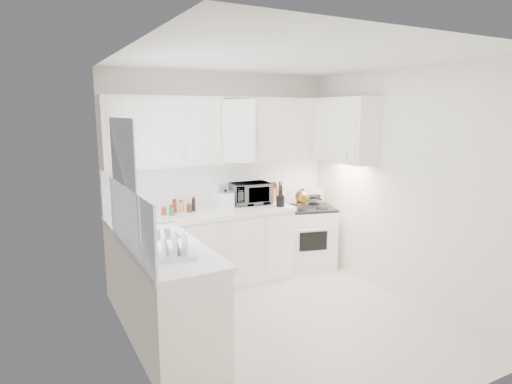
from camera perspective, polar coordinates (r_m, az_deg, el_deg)
floor at (r=4.65m, az=4.31°, el=-16.77°), size 3.20×3.20×0.00m
ceiling at (r=4.16m, az=4.81°, el=16.99°), size 3.20×3.20×0.00m
wall_back at (r=5.60m, az=-4.40°, el=1.97°), size 3.00×0.00×3.00m
wall_front at (r=3.04m, az=21.28°, el=-5.99°), size 3.00×0.00×3.00m
wall_left at (r=3.64m, az=-15.72°, el=-3.03°), size 0.00×3.20×3.20m
wall_right at (r=5.18m, az=18.62°, el=0.75°), size 0.00×3.20×3.20m
window_blinds at (r=3.93m, az=-16.76°, el=1.62°), size 0.06×0.96×1.06m
lower_cabinets_back at (r=5.38m, az=-6.77°, el=-7.74°), size 2.22×0.60×0.90m
lower_cabinets_left at (r=4.16m, az=-11.63°, el=-13.48°), size 0.60×1.60×0.90m
countertop_back at (r=5.24m, az=-6.84°, el=-2.83°), size 2.24×0.64×0.05m
countertop_left at (r=4.00m, az=-11.74°, el=-7.22°), size 0.64×1.62×0.05m
backsplash_back at (r=5.61m, az=-4.35°, el=1.20°), size 2.98×0.02×0.55m
backsplash_left at (r=3.85m, az=-16.19°, el=-3.47°), size 0.02×1.60×0.55m
upper_cabinets_back at (r=5.43m, az=-3.71°, el=3.83°), size 3.00×0.33×0.80m
upper_cabinets_right at (r=5.63m, az=11.47°, el=3.88°), size 0.33×0.90×0.80m
sink at (r=4.28m, az=-13.18°, el=-4.07°), size 0.42×0.38×0.30m
stove at (r=6.03m, az=6.55°, el=-4.80°), size 0.83×0.74×1.09m
tea_kettle at (r=5.69m, az=6.09°, el=-0.50°), size 0.29×0.27×0.22m
frying_pan at (r=6.17m, az=7.15°, el=-0.44°), size 0.35×0.52×0.04m
microwave at (r=5.61m, az=-0.76°, el=0.13°), size 0.52×0.31×0.34m
rice_cooker at (r=5.41m, az=-4.00°, el=-0.85°), size 0.27×0.27×0.23m
paper_towel at (r=5.52m, az=-5.26°, el=-0.45°), size 0.12×0.12×0.27m
utensil_crock at (r=5.46m, az=3.22°, el=-0.20°), size 0.14×0.14×0.33m
dish_rack at (r=3.65m, az=-11.52°, el=-6.57°), size 0.48×0.39×0.24m
spice_left_0 at (r=5.20m, az=-12.11°, el=-2.09°), size 0.06×0.06×0.13m
spice_left_1 at (r=5.14m, az=-11.02°, el=-2.21°), size 0.06×0.06×0.13m
spice_left_2 at (r=5.24m, az=-10.54°, el=-1.93°), size 0.06×0.06×0.13m
spice_left_3 at (r=5.18m, az=-9.44°, el=-2.04°), size 0.06×0.06×0.13m
spice_left_4 at (r=5.29m, az=-9.00°, el=-1.78°), size 0.06×0.06×0.13m
spice_left_5 at (r=5.23m, az=-7.89°, el=-1.88°), size 0.06×0.06×0.13m
sauce_right_0 at (r=5.78m, az=1.46°, el=-0.30°), size 0.06×0.06×0.19m
sauce_right_1 at (r=5.76m, az=2.23°, el=-0.35°), size 0.06×0.06×0.19m
sauce_right_2 at (r=5.84m, az=2.39°, el=-0.20°), size 0.06×0.06×0.19m
sauce_right_3 at (r=5.82m, az=3.16°, el=-0.25°), size 0.06×0.06×0.19m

